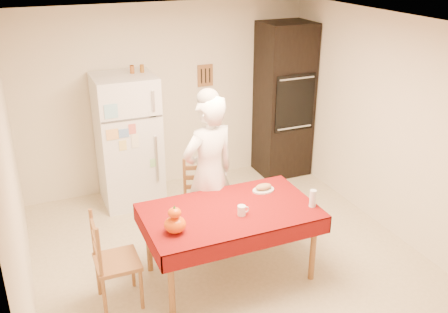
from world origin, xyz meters
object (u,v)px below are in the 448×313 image
wine_glass (313,198)px  refrigerator (128,141)px  seated_woman (209,174)px  chair_left (110,258)px  coffee_mug (242,211)px  chair_far (201,198)px  bread_plate (263,190)px  dining_table (230,216)px  pumpkin_lower (175,225)px  oven_cabinet (284,101)px

wine_glass → refrigerator: bearing=120.5°
refrigerator → seated_woman: seated_woman is taller
chair_left → coffee_mug: bearing=-96.4°
wine_glass → chair_far: bearing=127.5°
coffee_mug → chair_left: bearing=173.0°
refrigerator → chair_far: (0.53, -1.22, -0.34)m
seated_woman → bread_plate: seated_woman is taller
seated_woman → bread_plate: bearing=129.0°
dining_table → chair_far: chair_far is taller
refrigerator → chair_left: bearing=-108.2°
pumpkin_lower → bread_plate: pumpkin_lower is taller
dining_table → seated_woman: seated_woman is taller
chair_far → wine_glass: size_ratio=5.40×
refrigerator → dining_table: (0.54, -2.01, -0.16)m
chair_far → coffee_mug: bearing=-66.7°
wine_glass → bread_plate: (-0.30, 0.49, -0.08)m
refrigerator → oven_cabinet: bearing=1.2°
seated_woman → wine_glass: seated_woman is taller
chair_left → wine_glass: size_ratio=5.40×
coffee_mug → bread_plate: bearing=41.2°
coffee_mug → pumpkin_lower: 0.68m
wine_glass → seated_woman: bearing=132.3°
oven_cabinet → bread_plate: (-1.25, -1.82, -0.33)m
chair_left → bread_plate: bearing=-82.0°
oven_cabinet → dining_table: oven_cabinet is taller
dining_table → seated_woman: size_ratio=0.96×
dining_table → wine_glass: size_ratio=9.66×
pumpkin_lower → bread_plate: (1.11, 0.41, -0.07)m
dining_table → coffee_mug: 0.19m
wine_glass → bread_plate: size_ratio=0.73×
chair_far → pumpkin_lower: size_ratio=4.69×
refrigerator → wine_glass: bearing=-59.5°
refrigerator → chair_far: bearing=-66.4°
refrigerator → coffee_mug: 2.23m
chair_far → bread_plate: bearing=-29.2°
chair_left → wine_glass: bearing=-97.1°
oven_cabinet → bread_plate: size_ratio=9.17×
dining_table → seated_woman: 0.63m
pumpkin_lower → refrigerator: bearing=88.1°
coffee_mug → dining_table: bearing=114.8°
bread_plate → oven_cabinet: bearing=55.6°
chair_far → chair_left: size_ratio=1.00×
seated_woman → bread_plate: size_ratio=7.40×
refrigerator → pumpkin_lower: 2.19m
oven_cabinet → dining_table: size_ratio=1.29×
refrigerator → seated_woman: bearing=-68.3°
dining_table → coffee_mug: bearing=-65.2°
seated_woman → wine_glass: (0.77, -0.85, -0.04)m
refrigerator → pumpkin_lower: bearing=-91.9°
chair_left → pumpkin_lower: size_ratio=4.69×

